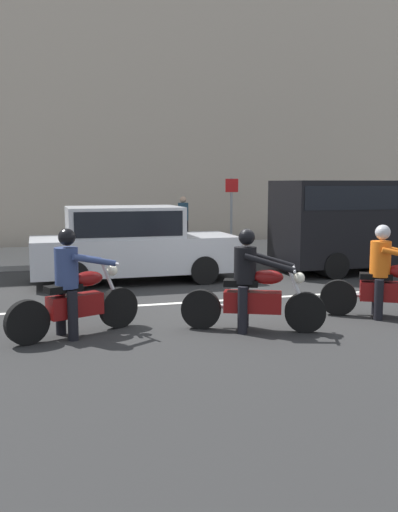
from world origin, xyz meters
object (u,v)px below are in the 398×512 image
(motorcycle_with_rider_orange_stripe, at_px, (386,280))
(street_sign_post, at_px, (231,205))
(pedestrian_bystander, at_px, (183,218))
(motorcycle_with_rider_black_leather, at_px, (252,289))
(parked_van_black, at_px, (373,219))
(motorcycle_with_rider_denim_blue, at_px, (74,292))
(parked_sedan_silver, at_px, (130,243))

(motorcycle_with_rider_orange_stripe, distance_m, street_sign_post, 9.71)
(motorcycle_with_rider_orange_stripe, distance_m, pedestrian_bystander, 9.80)
(motorcycle_with_rider_black_leather, height_order, parked_van_black, parked_van_black)
(motorcycle_with_rider_denim_blue, bearing_deg, parked_van_black, 28.32)
(motorcycle_with_rider_orange_stripe, height_order, pedestrian_bystander, pedestrian_bystander)
(motorcycle_with_rider_denim_blue, distance_m, street_sign_post, 11.01)
(motorcycle_with_rider_orange_stripe, height_order, parked_van_black, parked_van_black)
(parked_sedan_silver, distance_m, parked_van_black, 6.23)
(motorcycle_with_rider_black_leather, height_order, parked_sedan_silver, parked_sedan_silver)
(parked_van_black, distance_m, street_sign_post, 5.54)
(motorcycle_with_rider_orange_stripe, xyz_separation_m, parked_van_black, (2.67, 4.48, 0.70))
(parked_sedan_silver, xyz_separation_m, street_sign_post, (4.21, 5.01, 0.65))
(parked_sedan_silver, relative_size, pedestrian_bystander, 2.74)
(parked_sedan_silver, relative_size, street_sign_post, 2.02)
(motorcycle_with_rider_black_leather, xyz_separation_m, street_sign_post, (3.13, 9.80, 0.89))
(parked_van_black, relative_size, pedestrian_bystander, 2.99)
(motorcycle_with_rider_denim_blue, xyz_separation_m, parked_sedan_silver, (1.55, 4.34, 0.23))
(motorcycle_with_rider_denim_blue, relative_size, parked_van_black, 0.40)
(motorcycle_with_rider_orange_stripe, xyz_separation_m, pedestrian_bystander, (-0.97, 9.74, 0.48))
(motorcycle_with_rider_orange_stripe, bearing_deg, parked_sedan_silver, 127.40)
(parked_van_black, xyz_separation_m, street_sign_post, (-2.01, 5.16, 0.19))
(parked_sedan_silver, bearing_deg, motorcycle_with_rider_orange_stripe, -52.60)
(street_sign_post, bearing_deg, pedestrian_bystander, 176.59)
(motorcycle_with_rider_orange_stripe, xyz_separation_m, parked_sedan_silver, (-3.54, 4.63, 0.24))
(motorcycle_with_rider_black_leather, distance_m, pedestrian_bystander, 10.02)
(motorcycle_with_rider_denim_blue, bearing_deg, parked_sedan_silver, 70.34)
(motorcycle_with_rider_denim_blue, xyz_separation_m, motorcycle_with_rider_black_leather, (2.63, -0.45, -0.01))
(motorcycle_with_rider_denim_blue, relative_size, street_sign_post, 0.87)
(street_sign_post, distance_m, pedestrian_bystander, 1.69)
(motorcycle_with_rider_orange_stripe, relative_size, pedestrian_bystander, 1.17)
(motorcycle_with_rider_denim_blue, bearing_deg, motorcycle_with_rider_orange_stripe, -3.34)
(parked_sedan_silver, relative_size, parked_van_black, 0.92)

